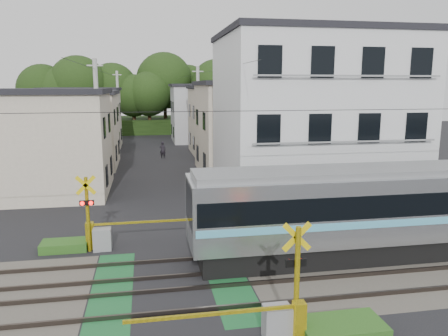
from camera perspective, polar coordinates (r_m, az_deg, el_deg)
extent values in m
plane|color=black|center=(14.96, -6.89, -14.92)|extent=(120.00, 120.00, 0.00)
cube|color=#47423A|center=(14.96, -6.89, -14.92)|extent=(120.00, 6.00, 0.00)
cube|color=black|center=(14.96, -6.89, -14.91)|extent=(5.20, 120.00, 0.00)
cube|color=#145126|center=(15.00, -14.42, -15.11)|extent=(1.30, 6.00, 0.00)
cube|color=#145126|center=(15.17, 0.53, -14.45)|extent=(1.30, 6.00, 0.00)
cube|color=#3F3833|center=(13.24, -6.38, -18.17)|extent=(120.00, 0.08, 0.14)
cube|color=#3F3833|center=(14.48, -6.77, -15.52)|extent=(120.00, 0.08, 0.14)
cube|color=#3F3833|center=(15.39, -7.01, -13.89)|extent=(120.00, 0.08, 0.14)
cube|color=#3F3833|center=(16.67, -7.30, -11.91)|extent=(120.00, 0.08, 0.14)
cube|color=black|center=(18.63, 22.31, -9.04)|extent=(16.02, 2.21, 0.83)
cube|color=black|center=(16.40, 4.41, -11.45)|extent=(2.23, 2.04, 0.56)
cube|color=#B1B6BB|center=(18.17, 22.67, -4.20)|extent=(16.69, 2.60, 2.41)
cube|color=black|center=(18.11, 22.74, -3.32)|extent=(16.43, 2.64, 0.82)
cube|color=#51ACCE|center=(18.26, 22.60, -5.23)|extent=(16.53, 2.63, 0.26)
cube|color=slate|center=(17.90, 22.97, -0.12)|extent=(16.36, 2.13, 0.22)
cube|color=black|center=(15.30, -4.43, -4.68)|extent=(0.10, 2.23, 1.45)
cylinder|color=yellow|center=(11.65, 9.48, -14.60)|extent=(0.14, 0.14, 3.00)
cube|color=yellow|center=(11.28, 9.50, -8.86)|extent=(0.77, 0.05, 0.77)
cube|color=yellow|center=(11.28, 9.50, -8.86)|extent=(0.77, 0.05, 0.77)
cube|color=black|center=(11.53, 9.39, -12.14)|extent=(0.55, 0.05, 0.20)
sphere|color=#FF0C07|center=(11.54, 8.52, -12.11)|extent=(0.16, 0.16, 0.16)
sphere|color=#FF0C07|center=(11.64, 10.05, -11.95)|extent=(0.16, 0.16, 0.16)
cube|color=gray|center=(11.99, 6.93, -19.41)|extent=(0.70, 0.50, 0.90)
cube|color=yellow|center=(11.88, 9.76, -19.24)|extent=(0.30, 0.30, 1.10)
cube|color=yellow|center=(11.16, -1.69, -18.53)|extent=(4.20, 0.08, 0.08)
cylinder|color=yellow|center=(17.94, -17.36, -5.83)|extent=(0.14, 0.14, 3.00)
cube|color=yellow|center=(17.55, -17.62, -2.16)|extent=(0.77, 0.05, 0.77)
cube|color=yellow|center=(17.55, -17.62, -2.16)|extent=(0.77, 0.05, 0.77)
cube|color=black|center=(17.71, -17.49, -4.37)|extent=(0.55, 0.05, 0.20)
sphere|color=#FF0C07|center=(17.68, -18.03, -4.43)|extent=(0.16, 0.16, 0.16)
sphere|color=#FF0C07|center=(17.64, -17.00, -4.41)|extent=(0.16, 0.16, 0.16)
cube|color=gray|center=(18.20, -15.60, -8.97)|extent=(0.70, 0.50, 0.90)
cube|color=yellow|center=(18.46, -17.11, -8.44)|extent=(0.30, 0.30, 1.10)
cube|color=yellow|center=(18.17, -10.08, -6.94)|extent=(4.20, 0.08, 0.08)
cube|color=silver|center=(24.83, 11.54, 5.96)|extent=(10.00, 8.00, 9.00)
cube|color=black|center=(24.90, 11.96, 16.68)|extent=(10.20, 8.16, 0.30)
cube|color=black|center=(20.34, 5.70, -3.46)|extent=(1.10, 0.06, 1.40)
cube|color=black|center=(21.13, 12.11, -3.11)|extent=(1.10, 0.06, 1.40)
cube|color=black|center=(22.17, 17.99, -2.75)|extent=(1.10, 0.06, 1.40)
cube|color=black|center=(23.42, 23.29, -2.41)|extent=(1.10, 0.06, 1.40)
cube|color=gray|center=(21.59, 15.35, -4.61)|extent=(9.00, 0.06, 0.08)
cube|color=black|center=(19.83, 5.86, 4.98)|extent=(1.10, 0.06, 1.40)
cube|color=black|center=(20.64, 12.44, 5.01)|extent=(1.10, 0.06, 1.40)
cube|color=black|center=(21.70, 18.44, 4.98)|extent=(1.10, 0.06, 1.40)
cube|color=black|center=(22.97, 23.84, 4.90)|extent=(1.10, 0.06, 1.40)
cube|color=gray|center=(21.02, 15.75, 3.31)|extent=(9.00, 0.06, 0.08)
cube|color=black|center=(19.76, 6.03, 13.67)|extent=(1.10, 0.06, 1.40)
cube|color=black|center=(20.58, 12.78, 13.35)|extent=(1.10, 0.06, 1.40)
cube|color=black|center=(21.64, 18.92, 12.90)|extent=(1.10, 0.06, 1.40)
cube|color=black|center=(22.91, 24.41, 12.38)|extent=(1.10, 0.06, 1.40)
cube|color=gray|center=(20.87, 16.18, 11.50)|extent=(9.00, 0.06, 0.08)
cube|color=beige|center=(28.31, -22.06, 2.89)|extent=(7.00, 7.00, 6.00)
cube|color=black|center=(28.10, -22.51, 9.26)|extent=(7.35, 7.35, 0.30)
cube|color=black|center=(26.35, -15.04, -0.97)|extent=(0.06, 1.00, 1.20)
cube|color=black|center=(29.78, -14.50, 0.37)|extent=(0.06, 1.00, 1.20)
cube|color=black|center=(25.95, -15.33, 5.10)|extent=(0.06, 1.00, 1.20)
cube|color=black|center=(29.42, -14.76, 5.74)|extent=(0.06, 1.00, 1.20)
cube|color=beige|center=(32.52, 3.11, 5.01)|extent=(7.00, 8.00, 6.50)
cube|color=black|center=(32.37, 3.17, 11.01)|extent=(7.35, 8.40, 0.30)
cube|color=black|center=(30.19, -2.58, 0.84)|extent=(0.06, 1.00, 1.20)
cube|color=black|center=(34.11, -3.48, 1.97)|extent=(0.06, 1.00, 1.20)
cube|color=black|center=(29.84, -2.63, 6.14)|extent=(0.06, 1.00, 1.20)
cube|color=black|center=(33.80, -3.54, 6.66)|extent=(0.06, 1.00, 1.20)
cube|color=beige|center=(37.20, -20.04, 4.55)|extent=(8.00, 7.00, 5.80)
cube|color=black|center=(37.04, -20.35, 9.24)|extent=(8.40, 7.35, 0.30)
cube|color=black|center=(35.19, -13.87, 1.94)|extent=(0.06, 1.00, 1.20)
cube|color=black|center=(38.65, -13.56, 2.71)|extent=(0.06, 1.00, 1.20)
cube|color=black|center=(34.89, -14.08, 6.49)|extent=(0.06, 1.00, 1.20)
cube|color=black|center=(38.38, -13.75, 6.86)|extent=(0.06, 1.00, 1.20)
cube|color=beige|center=(42.36, 0.51, 6.13)|extent=(7.00, 7.00, 6.20)
cube|color=black|center=(42.23, 0.52, 10.53)|extent=(7.35, 7.35, 0.30)
cube|color=black|center=(40.31, -3.97, 3.30)|extent=(0.06, 1.00, 1.20)
cube|color=black|center=(43.76, -4.48, 3.88)|extent=(0.06, 1.00, 1.20)
cube|color=black|center=(40.05, -4.02, 7.28)|extent=(0.06, 1.00, 1.20)
cube|color=black|center=(43.52, -4.53, 7.54)|extent=(0.06, 1.00, 1.20)
cube|color=beige|center=(47.02, -17.79, 5.95)|extent=(7.00, 8.00, 6.00)
cube|color=black|center=(46.89, -18.01, 9.79)|extent=(7.35, 8.40, 0.30)
cube|color=black|center=(44.86, -13.51, 3.78)|extent=(0.06, 1.00, 1.20)
cube|color=black|center=(48.83, -13.26, 4.33)|extent=(0.06, 1.00, 1.20)
cube|color=black|center=(44.63, -13.67, 7.35)|extent=(0.06, 1.00, 1.20)
cube|color=black|center=(48.62, -13.41, 7.61)|extent=(0.06, 1.00, 1.20)
cube|color=#A8AAAD|center=(52.09, -2.32, 7.08)|extent=(8.00, 7.00, 6.40)
cube|color=black|center=(51.99, -2.35, 10.77)|extent=(8.40, 7.35, 0.30)
cube|color=black|center=(50.10, -6.61, 4.70)|extent=(0.06, 1.00, 1.20)
cube|color=black|center=(53.58, -6.85, 5.07)|extent=(0.06, 1.00, 1.20)
cube|color=black|center=(49.89, -6.68, 7.89)|extent=(0.06, 1.00, 1.20)
cube|color=black|center=(53.38, -6.92, 8.07)|extent=(0.06, 1.00, 1.20)
cube|color=#1D3411|center=(63.73, -9.64, 5.61)|extent=(40.00, 10.00, 2.00)
cylinder|color=#332114|center=(61.10, -22.31, 5.98)|extent=(0.50, 0.50, 4.61)
sphere|color=#1D3411|center=(60.96, -22.55, 9.43)|extent=(6.45, 6.45, 6.45)
cylinder|color=#332114|center=(60.25, -20.58, 5.93)|extent=(0.50, 0.50, 4.37)
sphere|color=#1D3411|center=(60.10, -20.80, 9.25)|extent=(6.12, 6.12, 6.12)
cylinder|color=#332114|center=(59.89, -18.26, 6.42)|extent=(0.50, 0.50, 5.15)
sphere|color=#1D3411|center=(59.77, -18.49, 10.36)|extent=(7.21, 7.21, 7.21)
cylinder|color=#332114|center=(61.16, -14.18, 6.52)|extent=(0.50, 0.50, 4.75)
sphere|color=#1D3411|center=(61.02, -14.34, 10.08)|extent=(6.65, 6.65, 6.65)
cylinder|color=#332114|center=(60.11, -11.65, 6.20)|extent=(0.50, 0.50, 4.00)
sphere|color=#1D3411|center=(59.96, -11.76, 9.25)|extent=(5.61, 5.61, 5.61)
cylinder|color=#332114|center=(59.40, -9.69, 6.30)|extent=(0.50, 0.50, 4.17)
sphere|color=#1D3411|center=(59.25, -9.79, 9.52)|extent=(5.84, 5.84, 5.84)
cylinder|color=#332114|center=(61.81, -7.68, 7.14)|extent=(0.50, 0.50, 5.51)
sphere|color=#1D3411|center=(61.70, -7.78, 11.23)|extent=(7.72, 7.72, 7.72)
cylinder|color=#332114|center=(63.75, -4.70, 6.95)|extent=(0.50, 0.50, 4.72)
sphere|color=#1D3411|center=(63.62, -4.76, 10.35)|extent=(6.61, 6.61, 6.61)
cylinder|color=#332114|center=(59.71, -0.95, 6.87)|extent=(0.50, 0.50, 5.00)
sphere|color=#1D3411|center=(59.58, -0.96, 10.71)|extent=(7.00, 7.00, 7.00)
cylinder|color=#332114|center=(59.98, 1.12, 6.89)|extent=(0.50, 0.50, 5.01)
sphere|color=#1D3411|center=(59.85, 1.13, 10.73)|extent=(7.02, 7.02, 7.02)
cylinder|color=#332114|center=(65.76, 2.70, 6.81)|extent=(0.50, 0.50, 4.08)
sphere|color=#1D3411|center=(65.63, 2.72, 9.65)|extent=(5.71, 5.71, 5.71)
cube|color=black|center=(16.16, 14.29, 7.34)|extent=(60.00, 0.02, 0.02)
cylinder|color=#A5A5A0|center=(26.74, -16.11, 5.00)|extent=(0.26, 0.26, 8.00)
cube|color=#A5A5A0|center=(26.66, -16.51, 12.72)|extent=(0.90, 0.08, 0.08)
cylinder|color=#A5A5A0|center=(35.83, -3.39, 6.73)|extent=(0.26, 0.26, 8.00)
cube|color=#A5A5A0|center=(35.77, -3.45, 12.49)|extent=(0.90, 0.08, 0.08)
cylinder|color=#A5A5A0|center=(47.63, -13.62, 7.42)|extent=(0.26, 0.26, 8.00)
cube|color=#A5A5A0|center=(47.58, -13.81, 11.75)|extent=(0.90, 0.08, 0.08)
cube|color=black|center=(37.10, -14.77, 11.79)|extent=(0.02, 42.00, 0.02)
cube|color=black|center=(37.25, -3.73, 12.11)|extent=(0.02, 42.00, 0.02)
imported|color=black|center=(39.81, -8.01, 2.37)|extent=(0.66, 0.54, 1.55)
cube|color=#2D5E1E|center=(12.51, 15.12, -19.66)|extent=(2.20, 1.20, 0.40)
cube|color=#2D5E1E|center=(18.78, -20.10, -9.50)|extent=(1.80, 1.00, 0.36)
cube|color=#2D5E1E|center=(18.60, 6.96, -9.20)|extent=(1.50, 0.90, 0.30)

